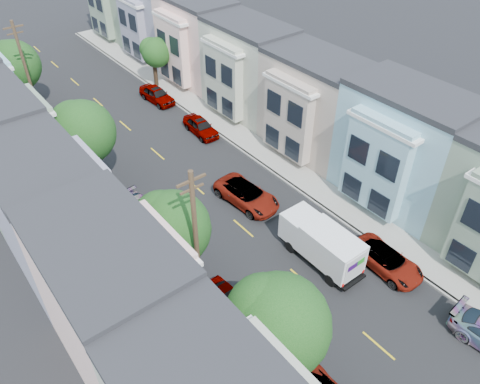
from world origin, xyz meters
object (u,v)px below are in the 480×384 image
object	(u,v)px
utility_pole_near	(197,248)
tree_c	(171,230)
parked_left_c	(231,302)
parked_left_d	(144,210)
parked_right_c	(201,127)
tree_d	(82,133)
utility_pole_far	(29,79)
tree_e	(14,66)
fedex_truck	(321,243)
tree_far_r	(155,53)
parked_right_b	(387,261)
tree_b	(277,326)
lead_sedan	(247,195)
parked_right_d	(157,95)

from	to	relation	value
utility_pole_near	tree_c	bearing A→B (deg)	90.04
parked_left_c	parked_left_d	bearing A→B (deg)	88.23
parked_right_c	tree_d	bearing A→B (deg)	-168.46
parked_left_c	utility_pole_far	bearing A→B (deg)	91.20
tree_e	utility_pole_near	distance (m)	30.39
fedex_truck	parked_left_c	size ratio (longest dim) A/B	1.38
tree_far_r	utility_pole_near	bearing A→B (deg)	-115.67
utility_pole_near	parked_left_d	size ratio (longest dim) A/B	2.27
parked_right_b	parked_right_c	distance (m)	21.02
tree_far_r	utility_pole_near	distance (m)	30.50
tree_b	fedex_truck	world-z (taller)	tree_b
tree_e	tree_far_r	distance (m)	13.57
parked_left_d	parked_right_b	world-z (taller)	parked_right_b
tree_b	tree_d	world-z (taller)	tree_b
tree_d	tree_e	bearing A→B (deg)	90.00
tree_d	parked_left_d	distance (m)	7.11
lead_sedan	fedex_truck	bearing A→B (deg)	-95.03
tree_b	utility_pole_far	world-z (taller)	utility_pole_far
lead_sedan	parked_left_c	bearing A→B (deg)	-139.65
tree_c	lead_sedan	distance (m)	9.68
tree_b	utility_pole_near	distance (m)	6.28
parked_left_d	parked_right_c	bearing A→B (deg)	30.76
tree_d	tree_b	bearing A→B (deg)	-90.00
tree_d	utility_pole_far	bearing A→B (deg)	89.99
tree_b	utility_pole_far	distance (m)	32.28
tree_b	parked_right_d	xyz separation A→B (m)	(11.20, 30.62, -4.59)
lead_sedan	parked_right_c	xyz separation A→B (m)	(2.92, 10.37, -0.02)
parked_right_c	parked_right_d	size ratio (longest dim) A/B	0.94
lead_sedan	parked_left_c	world-z (taller)	lead_sedan
tree_e	lead_sedan	xyz separation A→B (m)	(8.28, -24.31, -4.06)
tree_d	lead_sedan	distance (m)	12.75
fedex_truck	parked_right_c	xyz separation A→B (m)	(2.83, 17.88, -0.81)
tree_c	tree_e	size ratio (longest dim) A/B	0.94
fedex_truck	lead_sedan	world-z (taller)	fedex_truck
fedex_truck	tree_d	bearing A→B (deg)	117.66
tree_e	utility_pole_near	bearing A→B (deg)	-90.00
tree_b	tree_far_r	world-z (taller)	tree_b
tree_b	parked_right_c	xyz separation A→B (m)	(11.20, 22.74, -4.63)
tree_d	tree_far_r	size ratio (longest dim) A/B	1.42
parked_right_b	tree_c	bearing A→B (deg)	148.55
parked_left_d	parked_right_d	xyz separation A→B (m)	(9.80, 14.99, 0.11)
utility_pole_near	lead_sedan	bearing A→B (deg)	36.32
tree_b	utility_pole_far	xyz separation A→B (m)	(0.00, 32.28, -0.21)
lead_sedan	parked_left_c	xyz separation A→B (m)	(-6.88, -7.13, -0.07)
parked_right_b	tree_e	bearing A→B (deg)	109.37
utility_pole_near	fedex_truck	xyz separation A→B (m)	(8.37, -1.42, -3.61)
tree_e	parked_right_b	world-z (taller)	tree_e
tree_far_r	parked_right_b	distance (m)	32.22
lead_sedan	tree_e	bearing A→B (deg)	103.13
utility_pole_far	fedex_truck	bearing A→B (deg)	-73.04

